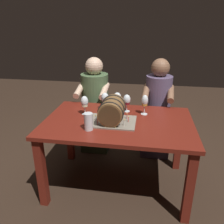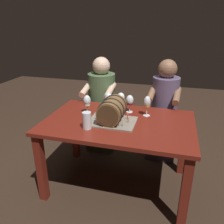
# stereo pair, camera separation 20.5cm
# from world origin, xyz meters

# --- Properties ---
(ground_plane) EXTENTS (8.00, 8.00, 0.00)m
(ground_plane) POSITION_xyz_m (0.00, 0.00, 0.00)
(ground_plane) COLOR #332319
(dining_table) EXTENTS (1.37, 0.88, 0.72)m
(dining_table) POSITION_xyz_m (0.00, 0.00, 0.62)
(dining_table) COLOR maroon
(dining_table) RESTS_ON ground
(barrel_cake) EXTENTS (0.43, 0.32, 0.23)m
(barrel_cake) POSITION_xyz_m (-0.05, -0.04, 0.83)
(barrel_cake) COLOR gray
(barrel_cake) RESTS_ON dining_table
(wine_glass_white) EXTENTS (0.07, 0.07, 0.19)m
(wine_glass_white) POSITION_xyz_m (-0.35, 0.10, 0.85)
(wine_glass_white) COLOR white
(wine_glass_white) RESTS_ON dining_table
(wine_glass_rose) EXTENTS (0.08, 0.08, 0.19)m
(wine_glass_rose) POSITION_xyz_m (-0.17, 0.25, 0.84)
(wine_glass_rose) COLOR white
(wine_glass_rose) RESTS_ON dining_table
(wine_glass_empty) EXTENTS (0.08, 0.08, 0.18)m
(wine_glass_empty) POSITION_xyz_m (-0.05, 0.30, 0.85)
(wine_glass_empty) COLOR white
(wine_glass_empty) RESTS_ON dining_table
(wine_glass_amber) EXTENTS (0.07, 0.07, 0.20)m
(wine_glass_amber) POSITION_xyz_m (0.23, 0.19, 0.85)
(wine_glass_amber) COLOR white
(wine_glass_amber) RESTS_ON dining_table
(wine_glass_red) EXTENTS (0.07, 0.07, 0.18)m
(wine_glass_red) POSITION_xyz_m (0.05, 0.24, 0.84)
(wine_glass_red) COLOR white
(wine_glass_red) RESTS_ON dining_table
(beer_pint) EXTENTS (0.08, 0.08, 0.15)m
(beer_pint) POSITION_xyz_m (-0.22, -0.23, 0.79)
(beer_pint) COLOR white
(beer_pint) RESTS_ON dining_table
(person_seated_left) EXTENTS (0.37, 0.46, 1.19)m
(person_seated_left) POSITION_xyz_m (-0.38, 0.68, 0.55)
(person_seated_left) COLOR #2A3A24
(person_seated_left) RESTS_ON ground
(person_seated_right) EXTENTS (0.36, 0.46, 1.20)m
(person_seated_right) POSITION_xyz_m (0.38, 0.68, 0.54)
(person_seated_right) COLOR #372D40
(person_seated_right) RESTS_ON ground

